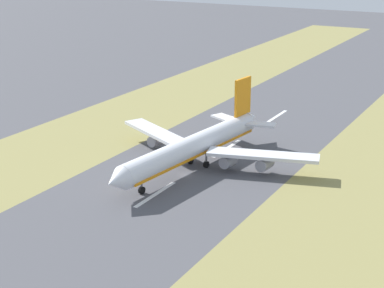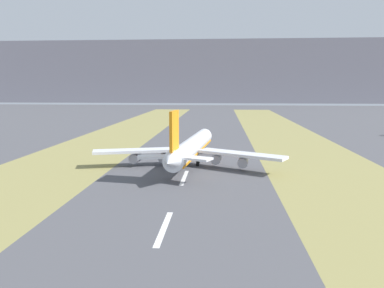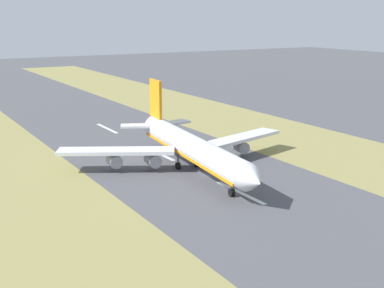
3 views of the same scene
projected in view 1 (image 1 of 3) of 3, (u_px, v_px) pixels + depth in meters
name	position (u px, v px, depth m)	size (l,w,h in m)	color
ground_plane	(186.00, 175.00, 167.94)	(800.00, 800.00, 0.00)	#4C4C51
grass_median_west	(357.00, 208.00, 147.50)	(40.00, 600.00, 0.01)	olive
grass_median_east	(52.00, 149.00, 188.38)	(40.00, 600.00, 0.01)	olive
centreline_dash_near	(277.00, 116.00, 221.98)	(1.20, 18.00, 0.01)	silver
centreline_dash_mid	(227.00, 148.00, 188.57)	(1.20, 18.00, 0.01)	silver
centreline_dash_far	(155.00, 194.00, 155.16)	(1.20, 18.00, 0.01)	silver
airplane_main_jet	(196.00, 146.00, 171.83)	(63.73, 67.19, 20.20)	silver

